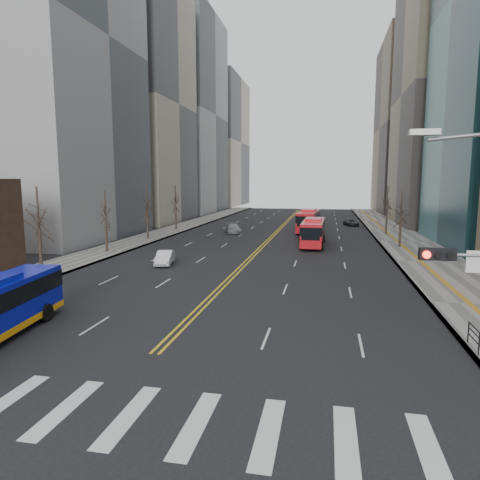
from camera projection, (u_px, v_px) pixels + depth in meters
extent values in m
plane|color=black|center=(97.00, 412.00, 14.57)|extent=(220.00, 220.00, 0.00)
cube|color=slate|center=(405.00, 242.00, 54.78)|extent=(7.00, 130.00, 0.15)
cube|color=slate|center=(156.00, 235.00, 61.50)|extent=(5.00, 130.00, 0.15)
cube|color=silver|center=(6.00, 401.00, 15.27)|extent=(0.70, 4.00, 0.01)
cube|color=silver|center=(65.00, 408.00, 14.80)|extent=(0.70, 4.00, 0.01)
cube|color=silver|center=(129.00, 415.00, 14.34)|extent=(0.70, 4.00, 0.01)
cube|color=silver|center=(196.00, 423.00, 13.87)|extent=(0.70, 4.00, 0.01)
cube|color=silver|center=(268.00, 432.00, 13.40)|extent=(0.70, 4.00, 0.01)
cube|color=silver|center=(346.00, 441.00, 12.94)|extent=(0.70, 4.00, 0.01)
cube|color=silver|center=(429.00, 451.00, 12.47)|extent=(0.70, 4.00, 0.01)
cube|color=gold|center=(277.00, 230.00, 68.00)|extent=(0.15, 100.00, 0.01)
cube|color=gold|center=(279.00, 230.00, 67.92)|extent=(0.15, 100.00, 0.01)
cube|color=gray|center=(32.00, 41.00, 55.96)|extent=(22.00, 24.00, 52.00)
cube|color=#9F9680|center=(125.00, 106.00, 81.74)|extent=(22.00, 22.00, 44.00)
cube|color=gray|center=(177.00, 116.00, 107.48)|extent=(20.00, 26.00, 48.00)
cube|color=#817459|center=(462.00, 93.00, 74.41)|extent=(20.00, 26.00, 46.00)
cube|color=#9F9680|center=(214.00, 143.00, 138.89)|extent=(18.00, 30.00, 40.00)
cube|color=brown|center=(417.00, 127.00, 105.95)|extent=(18.00, 30.00, 42.00)
cube|color=black|center=(437.00, 254.00, 13.59)|extent=(1.10, 0.28, 0.38)
cylinder|color=#FF190C|center=(427.00, 255.00, 13.50)|extent=(0.24, 0.08, 0.24)
cylinder|color=black|center=(439.00, 255.00, 13.43)|extent=(0.24, 0.08, 0.24)
cylinder|color=black|center=(451.00, 255.00, 13.36)|extent=(0.24, 0.08, 0.24)
cube|color=#999993|center=(424.00, 132.00, 13.18)|extent=(0.90, 0.35, 0.18)
cylinder|color=black|center=(479.00, 344.00, 18.94)|extent=(0.06, 0.06, 1.00)
cylinder|color=black|center=(468.00, 332.00, 20.39)|extent=(0.06, 0.06, 1.00)
cylinder|color=#32261E|center=(41.00, 251.00, 35.90)|extent=(0.28, 0.28, 3.90)
cylinder|color=#32261E|center=(106.00, 237.00, 46.60)|extent=(0.28, 0.28, 3.60)
cylinder|color=#32261E|center=(148.00, 225.00, 57.25)|extent=(0.28, 0.28, 4.00)
cylinder|color=#32261E|center=(176.00, 218.00, 67.94)|extent=(0.28, 0.28, 3.80)
cylinder|color=#32261E|center=(400.00, 233.00, 50.00)|extent=(0.28, 0.28, 3.50)
cylinder|color=#32261E|center=(386.00, 222.00, 61.63)|extent=(0.28, 0.28, 3.75)
cylinder|color=black|center=(8.00, 312.00, 24.08)|extent=(0.42, 1.03, 1.00)
cylinder|color=black|center=(47.00, 313.00, 23.92)|extent=(0.42, 1.03, 1.00)
cube|color=red|center=(313.00, 232.00, 51.97)|extent=(2.62, 10.56, 2.71)
cube|color=black|center=(313.00, 227.00, 51.90)|extent=(2.68, 10.58, 0.98)
cube|color=red|center=(313.00, 220.00, 51.77)|extent=(1.99, 3.72, 0.40)
cylinder|color=black|center=(301.00, 245.00, 49.15)|extent=(0.32, 1.01, 1.00)
cylinder|color=black|center=(322.00, 246.00, 48.62)|extent=(0.32, 1.01, 1.00)
cylinder|color=black|center=(305.00, 238.00, 55.65)|extent=(0.32, 1.01, 1.00)
cylinder|color=black|center=(324.00, 238.00, 55.13)|extent=(0.32, 1.01, 1.00)
cube|color=red|center=(309.00, 220.00, 65.62)|extent=(3.22, 11.27, 2.89)
cube|color=black|center=(309.00, 217.00, 65.54)|extent=(3.28, 11.29, 1.04)
cube|color=red|center=(309.00, 210.00, 65.40)|extent=(2.26, 4.01, 0.40)
cylinder|color=black|center=(297.00, 231.00, 62.71)|extent=(0.36, 1.02, 1.00)
cylinder|color=black|center=(315.00, 232.00, 62.06)|extent=(0.36, 1.02, 1.00)
cylinder|color=black|center=(303.00, 226.00, 69.53)|extent=(0.36, 1.02, 1.00)
cylinder|color=black|center=(319.00, 227.00, 68.87)|extent=(0.36, 1.02, 1.00)
imported|color=silver|center=(165.00, 258.00, 40.19)|extent=(2.21, 4.21, 1.32)
imported|color=black|center=(311.00, 234.00, 56.82)|extent=(3.35, 4.77, 1.51)
imported|color=gray|center=(233.00, 228.00, 64.53)|extent=(3.62, 5.31, 1.43)
imported|color=black|center=(351.00, 223.00, 75.00)|extent=(2.85, 4.38, 1.12)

